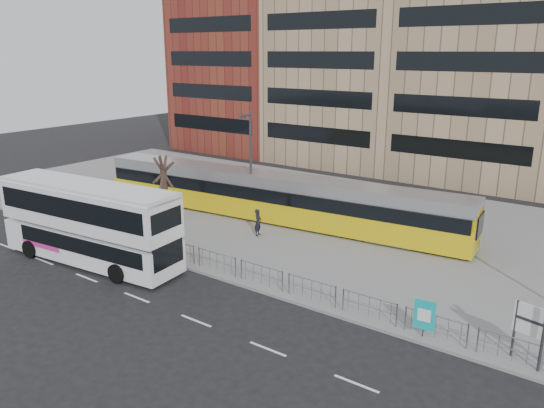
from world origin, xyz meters
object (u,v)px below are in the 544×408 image
Objects in this scene: tram at (271,197)px; ad_panel at (424,316)px; double_decker_bus at (89,221)px; traffic_light_west at (169,222)px; lamp_post_west at (250,162)px; station_sign at (541,327)px; pedestrian at (258,222)px; bare_tree at (162,153)px.

tram is 17.35m from ad_panel.
double_decker_bus is 7.16× the size of ad_panel.
ad_panel is (18.46, 2.82, -1.38)m from double_decker_bus.
lamp_post_west reaches higher than traffic_light_west.
tram is at bearing 37.71° from lamp_post_west.
traffic_light_west reaches higher than station_sign.
tram is 8.93m from traffic_light_west.
traffic_light_west reaches higher than pedestrian.
double_decker_bus is 12.76m from tram.
station_sign reaches higher than pedestrian.
traffic_light_west is at bearing 42.41° from double_decker_bus.
double_decker_bus is 8.70m from bare_tree.
station_sign is at bearing -30.58° from tram.
lamp_post_west is at bearing 29.35° from pedestrian.
bare_tree reaches higher than tram.
ad_panel is at bearing -13.94° from bare_tree.
lamp_post_west reaches higher than pedestrian.
double_decker_bus is 3.79× the size of traffic_light_west.
tram reaches higher than ad_panel.
traffic_light_west is at bearing 141.55° from pedestrian.
tram is at bearing 167.01° from station_sign.
ad_panel is 14.55m from pedestrian.
station_sign is 4.33m from ad_panel.
tram is at bearing 73.23° from traffic_light_west.
tram reaches higher than pedestrian.
traffic_light_west is 8.32m from lamp_post_west.
tram is 15.90× the size of pedestrian.
pedestrian is (-13.24, 6.04, -0.08)m from ad_panel.
lamp_post_west is (-2.49, 2.43, 3.28)m from pedestrian.
double_decker_bus is at bearing -103.63° from lamp_post_west.
ad_panel is (-4.25, -0.40, -0.68)m from station_sign.
bare_tree is at bearing -151.97° from tram.
bare_tree is at bearing 160.03° from ad_panel.
lamp_post_west is (-0.21, 8.02, 2.18)m from traffic_light_west.
double_decker_bus is 10.39m from pedestrian.
bare_tree is (-25.16, 4.79, 3.08)m from station_sign.
pedestrian is (5.22, 8.86, -1.47)m from double_decker_bus.
lamp_post_west is 1.14× the size of bare_tree.
station_sign is 19.77m from traffic_light_west.
tram is 4.22× the size of bare_tree.
lamp_post_west is (-19.98, 8.06, 2.52)m from station_sign.
traffic_light_west is 0.47× the size of bare_tree.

